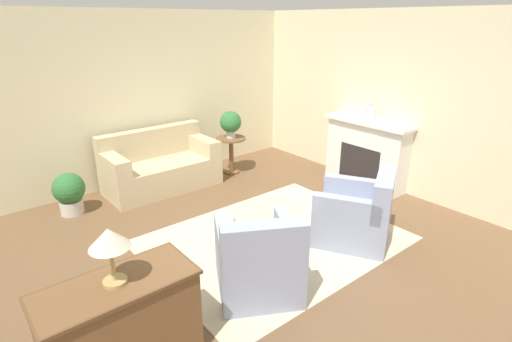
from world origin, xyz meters
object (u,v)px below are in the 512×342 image
armchair_right (357,215)px  dresser (122,325)px  side_table (231,149)px  potted_plant_on_side_table (231,123)px  vase_mantel_near (370,113)px  potted_plant_floor (69,192)px  armchair_left (258,261)px  ottoman_table (269,225)px  couch (160,167)px  table_lamp (109,241)px

armchair_right → dresser: armchair_right is taller
side_table → potted_plant_on_side_table: size_ratio=1.39×
vase_mantel_near → potted_plant_on_side_table: bearing=127.4°
potted_plant_on_side_table → potted_plant_floor: 2.83m
potted_plant_floor → armchair_left: bearing=-72.9°
side_table → ottoman_table: bearing=-116.0°
potted_plant_on_side_table → potted_plant_floor: bearing=177.3°
side_table → couch: bearing=171.7°
armchair_right → vase_mantel_near: vase_mantel_near is taller
vase_mantel_near → table_lamp: vase_mantel_near is taller
armchair_left → side_table: size_ratio=1.75×
couch → table_lamp: size_ratio=3.96×
ottoman_table → dresser: size_ratio=0.74×
armchair_right → ottoman_table: (-0.94, 0.58, -0.06)m
armchair_left → ottoman_table: 0.88m
vase_mantel_near → potted_plant_on_side_table: size_ratio=0.62×
armchair_right → dresser: (-3.03, -0.07, 0.07)m
dresser → potted_plant_on_side_table: potted_plant_on_side_table is taller
couch → dresser: bearing=-121.1°
couch → potted_plant_floor: (-1.45, -0.06, -0.02)m
couch → ottoman_table: bearing=-86.5°
armchair_right → armchair_left: bearing=180.0°
side_table → potted_plant_floor: size_ratio=1.08×
ottoman_table → table_lamp: size_ratio=1.92×
dresser → ottoman_table: bearing=17.4°
potted_plant_floor → armchair_right: bearing=-50.4°
armchair_right → side_table: size_ratio=1.75×
ottoman_table → table_lamp: 2.36m
armchair_left → potted_plant_floor: armchair_left is taller
side_table → vase_mantel_near: bearing=-52.6°
armchair_right → potted_plant_floor: armchair_right is taller
dresser → table_lamp: size_ratio=2.58×
armchair_right → side_table: 2.96m
ottoman_table → armchair_right: bearing=-31.8°
armchair_left → vase_mantel_near: (3.23, 1.09, 0.87)m
couch → armchair_right: (1.10, -3.14, 0.00)m
ottoman_table → vase_mantel_near: (2.57, 0.51, 0.93)m
potted_plant_on_side_table → potted_plant_floor: size_ratio=0.78×
table_lamp → couch: bearing=58.9°
armchair_left → dresser: 1.44m
couch → table_lamp: 3.84m
armchair_left → armchair_right: size_ratio=1.00×
potted_plant_on_side_table → side_table: bearing=0.0°
potted_plant_on_side_table → armchair_right: bearing=-94.1°
armchair_left → table_lamp: size_ratio=2.53×
side_table → dresser: 4.44m
armchair_right → table_lamp: size_ratio=2.53×
couch → side_table: size_ratio=2.73×
armchair_left → ottoman_table: (0.66, 0.58, -0.06)m
ottoman_table → side_table: side_table is taller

